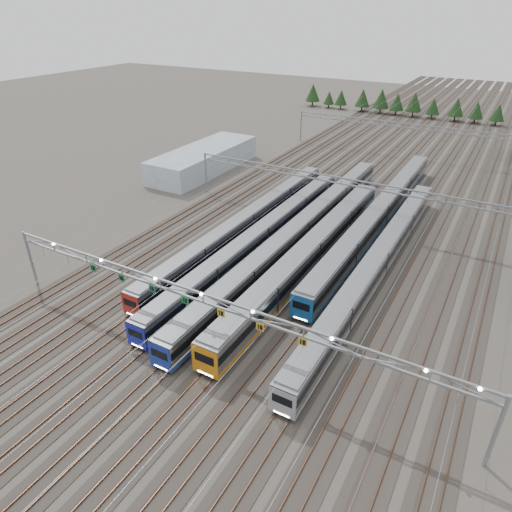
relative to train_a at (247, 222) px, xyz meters
The scene contains 13 objects.
ground 29.90m from the train_a, 67.84° to the right, with size 400.00×400.00×0.00m, color #47423A.
track_bed 73.24m from the train_a, 81.16° to the left, with size 54.00×260.00×5.42m.
train_a is the anchor object (origin of this frame).
train_b 5.62m from the train_a, 36.76° to the right, with size 2.70×55.64×3.52m.
train_c 9.09m from the train_a, ahead, with size 2.85×67.69×3.72m.
train_d 14.46m from the train_a, 20.93° to the right, with size 3.15×51.81×4.11m.
train_e 22.51m from the train_a, 36.89° to the left, with size 2.98×62.99×3.88m.
train_f 22.63m from the train_a, ahead, with size 2.79×58.79×3.63m.
gantry_near 30.35m from the train_a, 68.01° to the right, with size 56.36×0.61×8.08m.
gantry_mid 17.29m from the train_a, 47.72° to the left, with size 56.36×0.36×8.00m.
gantry_far 58.63m from the train_a, 78.91° to the left, with size 56.36×0.36×8.00m.
west_shed 34.16m from the train_a, 137.11° to the left, with size 10.00×30.00×5.01m, color #8EA2AA.
treeline 104.44m from the train_a, 80.82° to the left, with size 106.40×5.60×7.02m.
Camera 1 is at (23.69, -30.70, 33.63)m, focal length 32.00 mm.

